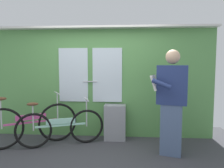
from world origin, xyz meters
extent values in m
cube|color=#38383D|center=(0.00, 0.00, -0.02)|extent=(5.58, 3.84, 0.04)
cube|color=#56934C|center=(0.00, 1.12, 1.11)|extent=(4.58, 0.08, 2.21)
cube|color=silver|center=(-0.55, 1.07, 1.28)|extent=(0.60, 0.02, 1.10)
cube|color=silver|center=(0.15, 1.07, 1.28)|extent=(0.60, 0.02, 1.10)
cylinder|color=#B2B2B7|center=(-0.20, 1.05, 1.15)|extent=(0.28, 0.02, 0.02)
cube|color=silver|center=(0.00, 1.02, 2.23)|extent=(4.58, 0.28, 0.04)
torus|color=black|center=(-0.21, 0.67, 0.32)|extent=(0.62, 0.28, 0.65)
torus|color=black|center=(-1.10, 0.33, 0.32)|extent=(0.62, 0.28, 0.65)
cube|color=#9EDBC6|center=(-0.66, 0.50, 0.38)|extent=(0.86, 0.36, 0.03)
cube|color=#9EDBC6|center=(-0.66, 0.50, 0.46)|extent=(0.50, 0.22, 0.10)
cylinder|color=#B7B7BC|center=(-1.10, 0.33, 0.56)|extent=(0.02, 0.02, 0.48)
ellipsoid|color=brown|center=(-1.10, 0.33, 0.80)|extent=(0.22, 0.16, 0.06)
cylinder|color=#B7B7BC|center=(-0.21, 0.67, 0.58)|extent=(0.02, 0.02, 0.52)
cylinder|color=#B7B7BC|center=(-0.21, 0.67, 0.84)|extent=(0.18, 0.42, 0.02)
torus|color=black|center=(-0.79, 0.74, 0.37)|extent=(0.66, 0.42, 0.75)
torus|color=black|center=(-1.63, 0.23, 0.37)|extent=(0.66, 0.42, 0.75)
cube|color=#D14C93|center=(-1.21, 0.49, 0.43)|extent=(0.81, 0.51, 0.03)
cube|color=#D14C93|center=(-1.21, 0.49, 0.53)|extent=(0.48, 0.30, 0.10)
cylinder|color=#B7B7BC|center=(-1.63, 0.23, 0.64)|extent=(0.02, 0.02, 0.53)
ellipsoid|color=brown|center=(-1.63, 0.23, 0.91)|extent=(0.22, 0.18, 0.06)
cylinder|color=#B7B7BC|center=(-0.79, 0.74, 0.66)|extent=(0.02, 0.02, 0.57)
cylinder|color=#B7B7BC|center=(-0.79, 0.74, 0.95)|extent=(0.25, 0.39, 0.02)
cube|color=slate|center=(1.28, 0.22, 0.42)|extent=(0.37, 0.27, 0.85)
cube|color=navy|center=(1.28, 0.22, 1.17)|extent=(0.52, 0.33, 0.64)
sphere|color=tan|center=(1.28, 0.22, 1.62)|extent=(0.23, 0.23, 0.23)
cube|color=silver|center=(1.02, 0.31, 1.20)|extent=(0.20, 0.36, 0.26)
cylinder|color=navy|center=(1.09, 0.06, 1.20)|extent=(0.31, 0.16, 0.17)
cylinder|color=navy|center=(1.21, 0.47, 1.20)|extent=(0.31, 0.16, 0.17)
cube|color=gray|center=(0.32, 0.90, 0.35)|extent=(0.42, 0.28, 0.70)
camera|label=1|loc=(0.56, -3.32, 1.50)|focal=34.74mm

